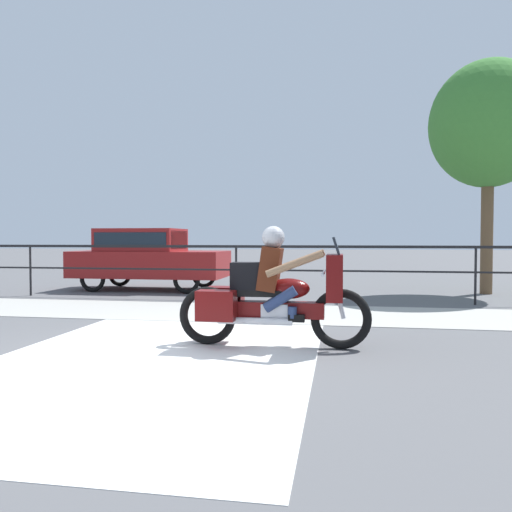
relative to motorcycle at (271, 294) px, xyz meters
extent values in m
plane|color=#565659|center=(-1.45, -0.56, -0.68)|extent=(120.00, 120.00, 0.00)
cube|color=#A8A59E|center=(-1.45, 2.84, -0.68)|extent=(44.00, 2.40, 0.01)
cube|color=silver|center=(-1.24, -0.76, -0.68)|extent=(3.68, 6.00, 0.01)
cube|color=black|center=(-1.45, 4.72, 0.53)|extent=(36.00, 0.04, 0.06)
cube|color=black|center=(-1.45, 4.72, 0.00)|extent=(36.00, 0.03, 0.04)
cylinder|color=black|center=(-6.55, 4.72, -0.06)|extent=(0.05, 0.05, 1.24)
cylinder|color=black|center=(-1.45, 4.72, -0.06)|extent=(0.05, 0.05, 1.24)
cylinder|color=black|center=(3.65, 4.72, -0.06)|extent=(0.05, 0.05, 1.24)
torus|color=black|center=(0.88, 0.00, -0.30)|extent=(0.76, 0.11, 0.76)
torus|color=black|center=(-0.84, 0.00, -0.30)|extent=(0.76, 0.11, 0.76)
cube|color=#5B0C0C|center=(0.02, 0.00, -0.20)|extent=(1.30, 0.22, 0.20)
cube|color=silver|center=(0.05, 0.00, -0.25)|extent=(0.34, 0.26, 0.26)
ellipsoid|color=#5B0C0C|center=(0.23, 0.00, 0.07)|extent=(0.53, 0.30, 0.26)
cube|color=black|center=(-0.15, 0.00, 0.01)|extent=(0.76, 0.28, 0.08)
cube|color=#5B0C0C|center=(0.80, 0.00, 0.22)|extent=(0.20, 0.61, 0.57)
cube|color=#1E232B|center=(0.82, 0.00, 0.60)|extent=(0.10, 0.52, 0.24)
cylinder|color=silver|center=(0.66, 0.00, 0.27)|extent=(0.04, 0.70, 0.04)
cylinder|color=silver|center=(-0.19, -0.16, -0.33)|extent=(0.94, 0.09, 0.09)
cube|color=#5B0C0C|center=(-0.66, -0.24, -0.13)|extent=(0.48, 0.28, 0.37)
cube|color=#5B0C0C|center=(-0.66, 0.24, -0.13)|extent=(0.48, 0.28, 0.37)
cylinder|color=silver|center=(0.85, 0.00, -0.04)|extent=(0.18, 0.06, 0.52)
cube|color=#4C1E0F|center=(-0.02, 0.00, 0.31)|extent=(0.31, 0.36, 0.58)
sphere|color=#8C6647|center=(0.02, 0.00, 0.70)|extent=(0.23, 0.23, 0.23)
sphere|color=#B7B7BC|center=(0.02, 0.00, 0.72)|extent=(0.29, 0.29, 0.29)
cylinder|color=navy|center=(0.13, -0.15, -0.05)|extent=(0.44, 0.13, 0.34)
cylinder|color=navy|center=(0.28, -0.15, -0.21)|extent=(0.11, 0.11, 0.14)
cube|color=black|center=(0.33, -0.15, -0.28)|extent=(0.20, 0.10, 0.09)
cylinder|color=navy|center=(0.13, 0.15, -0.05)|extent=(0.44, 0.13, 0.34)
cylinder|color=navy|center=(0.28, 0.15, -0.21)|extent=(0.11, 0.11, 0.14)
cube|color=black|center=(0.33, 0.15, -0.28)|extent=(0.20, 0.10, 0.09)
cylinder|color=#8C6647|center=(0.32, -0.30, 0.39)|extent=(0.70, 0.09, 0.34)
cylinder|color=#8C6647|center=(0.32, 0.30, 0.39)|extent=(0.70, 0.09, 0.34)
cube|color=black|center=(-0.32, 0.00, 0.22)|extent=(0.39, 0.28, 0.36)
cube|color=maroon|center=(-4.20, 6.54, 0.02)|extent=(4.09, 1.76, 0.70)
cube|color=maroon|center=(-4.45, 6.54, 0.67)|extent=(2.12, 1.55, 0.60)
cube|color=#19232D|center=(-3.41, 6.54, 0.67)|extent=(0.04, 1.37, 0.48)
cube|color=#19232D|center=(-4.45, 6.54, 0.67)|extent=(1.95, 1.58, 0.39)
torus|color=black|center=(-2.94, 5.73, -0.33)|extent=(0.70, 0.11, 0.70)
torus|color=black|center=(-2.94, 7.35, -0.33)|extent=(0.70, 0.11, 0.70)
torus|color=black|center=(-5.47, 5.73, -0.33)|extent=(0.70, 0.11, 0.70)
torus|color=black|center=(-5.47, 7.35, -0.33)|extent=(0.70, 0.11, 0.70)
cylinder|color=brown|center=(4.48, 6.98, 0.85)|extent=(0.29, 0.29, 3.06)
ellipsoid|color=#3D7F33|center=(4.48, 6.98, 3.55)|extent=(2.85, 2.85, 3.14)
camera|label=1|loc=(0.86, -6.27, 0.69)|focal=35.00mm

